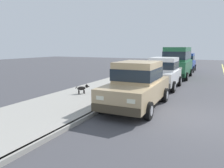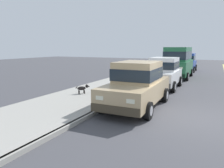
# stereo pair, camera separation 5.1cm
# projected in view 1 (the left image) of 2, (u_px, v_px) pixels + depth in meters

# --- Properties ---
(ground_plane) EXTENTS (80.00, 80.00, 0.00)m
(ground_plane) POSITION_uv_depth(u_px,v_px,m) (187.00, 117.00, 7.87)
(ground_plane) COLOR #424247
(curb) EXTENTS (0.16, 64.00, 0.14)m
(curb) POSITION_uv_depth(u_px,v_px,m) (109.00, 105.00, 9.23)
(curb) COLOR gray
(curb) RESTS_ON ground
(sidewalk) EXTENTS (3.60, 64.00, 0.14)m
(sidewalk) POSITION_uv_depth(u_px,v_px,m) (74.00, 101.00, 10.00)
(sidewalk) COLOR #99968E
(sidewalk) RESTS_ON ground
(car_tan_sedan) EXTENTS (2.08, 4.62, 1.92)m
(car_tan_sedan) POSITION_uv_depth(u_px,v_px,m) (137.00, 84.00, 9.09)
(car_tan_sedan) COLOR tan
(car_tan_sedan) RESTS_ON ground
(car_white_hatchback) EXTENTS (1.97, 3.81, 1.88)m
(car_white_hatchback) POSITION_uv_depth(u_px,v_px,m) (163.00, 72.00, 13.48)
(car_white_hatchback) COLOR white
(car_white_hatchback) RESTS_ON ground
(car_green_van) EXTENTS (2.14, 4.90, 2.52)m
(car_green_van) POSITION_uv_depth(u_px,v_px,m) (177.00, 61.00, 17.91)
(car_green_van) COLOR #23663D
(car_green_van) RESTS_ON ground
(car_blue_hatchback) EXTENTS (1.97, 3.81, 1.88)m
(car_blue_hatchback) POSITION_uv_depth(u_px,v_px,m) (186.00, 62.00, 23.02)
(car_blue_hatchback) COLOR #28479E
(car_blue_hatchback) RESTS_ON ground
(dog_black) EXTENTS (0.54, 0.60, 0.49)m
(dog_black) POSITION_uv_depth(u_px,v_px,m) (83.00, 88.00, 11.14)
(dog_black) COLOR black
(dog_black) RESTS_ON sidewalk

